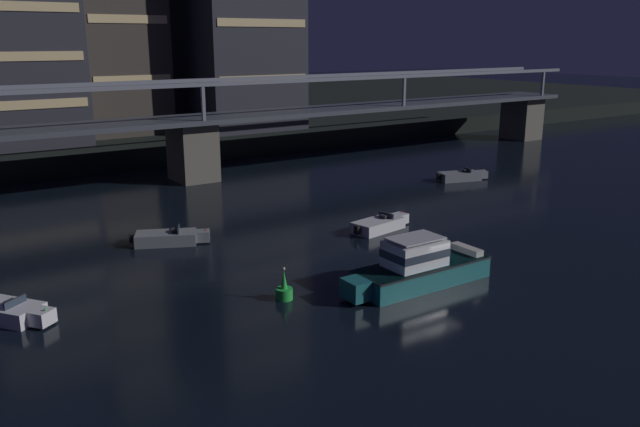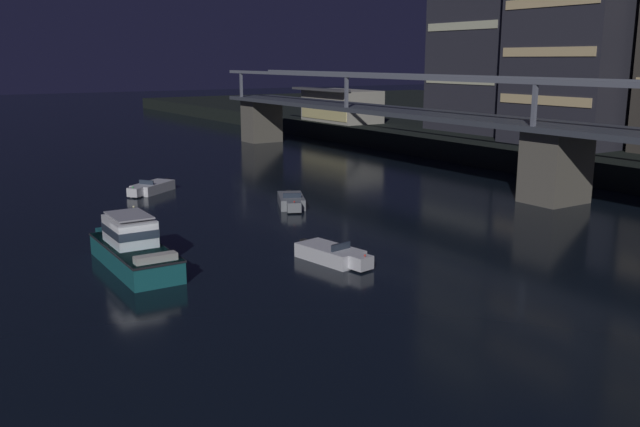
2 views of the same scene
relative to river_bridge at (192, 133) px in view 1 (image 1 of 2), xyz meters
The scene contains 10 objects.
ground_plane 33.20m from the river_bridge, 90.00° to the right, with size 400.00×400.00×0.00m, color black.
far_riverbank 48.13m from the river_bridge, 90.00° to the left, with size 240.00×80.00×2.20m, color black.
river_bridge is the anchor object (origin of this frame).
tower_west_tall 24.29m from the river_bridge, 121.39° to the left, with size 12.02×13.74×23.87m.
cabin_cruiser_near_left 32.85m from the river_bridge, 91.85° to the right, with size 9.16×2.76×2.79m.
speedboat_near_center 20.67m from the river_bridge, 118.16° to the right, with size 4.98×3.33×1.16m.
speedboat_near_right 23.94m from the river_bridge, 80.17° to the right, with size 5.23×2.42×1.16m.
speedboat_mid_left 26.03m from the river_bridge, 34.56° to the right, with size 5.16×2.88×1.16m.
speedboat_mid_center 32.51m from the river_bridge, 129.69° to the right, with size 3.94×4.72×1.16m.
channel_buoy 31.59m from the river_bridge, 105.14° to the right, with size 0.90×0.90×1.76m.
Camera 1 is at (-24.35, -24.41, 13.13)m, focal length 36.37 mm.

